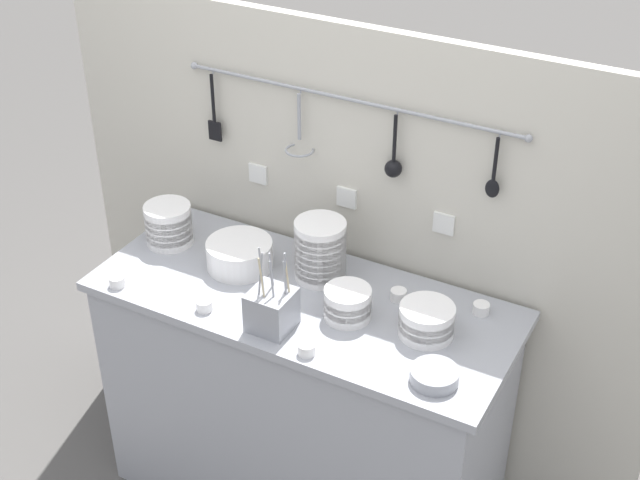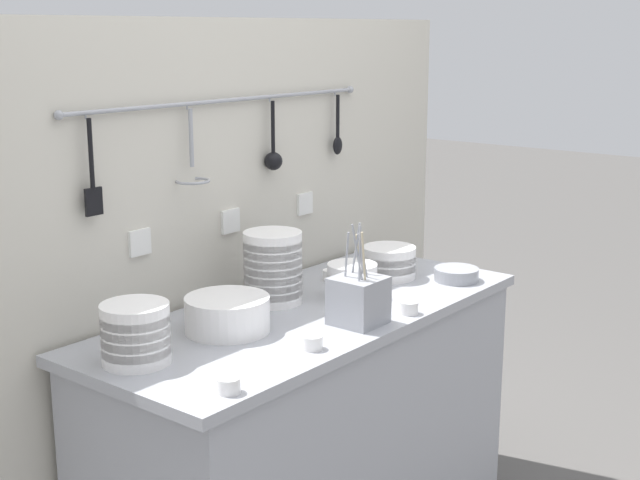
# 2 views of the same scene
# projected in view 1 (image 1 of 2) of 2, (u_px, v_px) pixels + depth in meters

# --- Properties ---
(counter) EXTENTS (1.38, 0.58, 0.90)m
(counter) POSITION_uv_depth(u_px,v_px,m) (304.00, 401.00, 3.09)
(counter) COLOR #9EA0A8
(counter) RESTS_ON ground
(back_wall) EXTENTS (2.18, 0.11, 1.70)m
(back_wall) POSITION_uv_depth(u_px,v_px,m) (349.00, 260.00, 3.11)
(back_wall) COLOR beige
(back_wall) RESTS_ON ground
(bowl_stack_nested_right) EXTENTS (0.17, 0.17, 0.10)m
(bowl_stack_nested_right) POSITION_uv_depth(u_px,v_px,m) (427.00, 321.00, 2.66)
(bowl_stack_nested_right) COLOR white
(bowl_stack_nested_right) RESTS_ON counter
(bowl_stack_short_front) EXTENTS (0.16, 0.16, 0.15)m
(bowl_stack_short_front) POSITION_uv_depth(u_px,v_px,m) (169.00, 224.00, 3.08)
(bowl_stack_short_front) COLOR white
(bowl_stack_short_front) RESTS_ON counter
(bowl_stack_wide_centre) EXTENTS (0.17, 0.17, 0.21)m
(bowl_stack_wide_centre) POSITION_uv_depth(u_px,v_px,m) (320.00, 250.00, 2.89)
(bowl_stack_wide_centre) COLOR white
(bowl_stack_wide_centre) RESTS_ON counter
(bowl_stack_tall_left) EXTENTS (0.15, 0.15, 0.10)m
(bowl_stack_tall_left) POSITION_uv_depth(u_px,v_px,m) (348.00, 303.00, 2.73)
(bowl_stack_tall_left) COLOR white
(bowl_stack_tall_left) RESTS_ON counter
(plate_stack) EXTENTS (0.22, 0.22, 0.09)m
(plate_stack) POSITION_uv_depth(u_px,v_px,m) (240.00, 255.00, 2.97)
(plate_stack) COLOR white
(plate_stack) RESTS_ON counter
(steel_mixing_bowl) EXTENTS (0.14, 0.14, 0.04)m
(steel_mixing_bowl) POSITION_uv_depth(u_px,v_px,m) (434.00, 376.00, 2.50)
(steel_mixing_bowl) COLOR #93969E
(steel_mixing_bowl) RESTS_ON counter
(cutlery_caddy) EXTENTS (0.13, 0.13, 0.28)m
(cutlery_caddy) POSITION_uv_depth(u_px,v_px,m) (272.00, 309.00, 2.68)
(cutlery_caddy) COLOR #93969E
(cutlery_caddy) RESTS_ON counter
(cup_beside_plates) EXTENTS (0.05, 0.05, 0.04)m
(cup_beside_plates) POSITION_uv_depth(u_px,v_px,m) (307.00, 349.00, 2.60)
(cup_beside_plates) COLOR white
(cup_beside_plates) RESTS_ON counter
(cup_edge_near) EXTENTS (0.05, 0.05, 0.04)m
(cup_edge_near) POSITION_uv_depth(u_px,v_px,m) (481.00, 308.00, 2.77)
(cup_edge_near) COLOR white
(cup_edge_near) RESTS_ON counter
(cup_back_right) EXTENTS (0.05, 0.05, 0.04)m
(cup_back_right) POSITION_uv_depth(u_px,v_px,m) (398.00, 295.00, 2.83)
(cup_back_right) COLOR white
(cup_back_right) RESTS_ON counter
(cup_edge_far) EXTENTS (0.05, 0.05, 0.04)m
(cup_edge_far) POSITION_uv_depth(u_px,v_px,m) (117.00, 281.00, 2.89)
(cup_edge_far) COLOR white
(cup_edge_far) RESTS_ON counter
(cup_mid_row) EXTENTS (0.05, 0.05, 0.04)m
(cup_mid_row) POSITION_uv_depth(u_px,v_px,m) (204.00, 305.00, 2.78)
(cup_mid_row) COLOR white
(cup_mid_row) RESTS_ON counter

